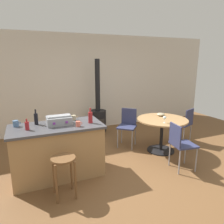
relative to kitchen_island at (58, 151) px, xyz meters
name	(u,v)px	position (x,y,z in m)	size (l,w,h in m)	color
ground_plane	(137,172)	(1.33, -0.47, -0.46)	(8.80, 8.80, 0.00)	brown
back_wall	(89,83)	(1.33, 2.42, 0.89)	(8.00, 0.10, 2.70)	beige
kitchen_island	(58,151)	(0.00, 0.00, 0.00)	(1.54, 0.76, 0.92)	#A37A4C
wooden_stool	(64,167)	(-0.02, -0.65, 0.01)	(0.36, 0.36, 0.63)	brown
dining_table	(162,126)	(2.28, 0.15, 0.11)	(1.09, 1.09, 0.74)	black
folding_chair_near	(184,122)	(3.12, 0.39, 0.04)	(0.51, 0.51, 0.85)	navy
folding_chair_far	(128,124)	(1.73, 0.73, 0.07)	(0.56, 0.56, 0.88)	navy
folding_chair_left	(180,143)	(2.09, -0.67, 0.07)	(0.45, 0.45, 0.88)	navy
wood_stove	(98,116)	(1.38, 1.84, 0.03)	(0.44, 0.45, 2.03)	black
toolbox	(59,120)	(0.06, 0.04, 0.53)	(0.41, 0.28, 0.16)	gray
bottle_0	(90,117)	(0.58, -0.08, 0.56)	(0.07, 0.07, 0.27)	maroon
bottle_1	(36,119)	(-0.30, 0.20, 0.56)	(0.06, 0.06, 0.26)	black
bottle_2	(27,126)	(-0.46, -0.06, 0.52)	(0.06, 0.06, 0.18)	maroon
cup_0	(74,118)	(0.35, 0.22, 0.50)	(0.12, 0.09, 0.09)	tan
cup_1	(78,124)	(0.33, -0.20, 0.50)	(0.11, 0.07, 0.09)	#DB6651
cup_2	(16,124)	(-0.62, 0.20, 0.51)	(0.13, 0.09, 0.10)	#4C7099
wine_glass	(165,118)	(2.13, -0.12, 0.39)	(0.07, 0.07, 0.14)	silver
serving_bowl	(161,114)	(2.40, 0.38, 0.32)	(0.18, 0.18, 0.07)	tan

